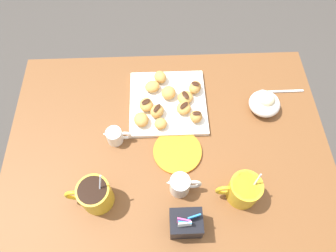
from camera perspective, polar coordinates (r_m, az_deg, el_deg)
The scene contains 28 objects.
ground_plane at distance 1.69m, azimuth -0.02°, elevation -13.59°, with size 8.00×8.00×0.00m, color #423D38.
dining_table at distance 1.14m, azimuth -0.03°, elevation -5.62°, with size 1.07×0.75×0.71m.
pastry_plate_square at distance 1.09m, azimuth -0.03°, elevation 4.39°, with size 0.27×0.27×0.02m, color white.
coffee_mug_mustard_left at distance 0.94m, azimuth 13.91°, elevation -11.47°, with size 0.13×0.09×0.14m.
coffee_mug_mustard_right at distance 0.93m, azimuth -13.55°, elevation -12.36°, with size 0.14×0.10×0.15m.
cream_pitcher_white at distance 0.93m, azimuth 2.36°, elevation -10.90°, with size 0.10×0.06×0.07m.
sugar_caddy at distance 0.89m, azimuth 3.35°, elevation -17.70°, with size 0.09×0.07×0.11m.
ice_cream_bowl at distance 1.11m, azimuth 17.62°, elevation 4.13°, with size 0.11×0.11×0.08m.
chocolate_sauce_pitcher at distance 1.01m, azimuth -9.90°, elevation -1.80°, with size 0.09×0.05×0.06m.
saucer_orange_left at distance 1.00m, azimuth 1.77°, elevation -4.79°, with size 0.16×0.16×0.01m, color orange.
loose_spoon_near_saucer at distance 1.19m, azimuth 19.49°, elevation 6.09°, with size 0.16×0.02×0.01m.
beignet_0 at distance 1.04m, azimuth -2.05°, elevation 2.80°, with size 0.05×0.04×0.04m, color #D19347.
chocolate_drizzle_0 at distance 1.02m, azimuth -2.08°, elevation 3.41°, with size 0.04×0.02×0.01m, color #381E11.
beignet_1 at distance 1.10m, azimuth 5.07°, elevation 7.21°, with size 0.04×0.05×0.04m, color #D19347.
chocolate_drizzle_1 at distance 1.08m, azimuth 5.15°, elevation 7.88°, with size 0.03×0.02×0.01m, color #381E11.
beignet_2 at distance 1.05m, azimuth 2.95°, elevation 3.34°, with size 0.05×0.05×0.03m, color #D19347.
chocolate_drizzle_2 at distance 1.04m, azimuth 3.00°, elevation 3.87°, with size 0.04×0.02×0.01m, color #381E11.
beignet_3 at distance 1.03m, azimuth 5.28°, elevation 1.78°, with size 0.04×0.04×0.04m, color #D19347.
chocolate_drizzle_3 at distance 1.02m, azimuth 5.38°, elevation 2.39°, with size 0.03×0.02×0.01m, color #381E11.
beignet_4 at distance 1.06m, azimuth -4.11°, elevation 3.98°, with size 0.05×0.05×0.03m, color #D19347.
chocolate_drizzle_4 at distance 1.04m, azimuth -4.17°, elevation 4.55°, with size 0.03×0.02×0.01m, color #381E11.
beignet_5 at distance 1.11m, azimuth -2.95°, elevation 7.38°, with size 0.05×0.05×0.03m, color #D19347.
beignet_6 at distance 1.13m, azimuth -1.45°, elevation 9.13°, with size 0.05×0.04×0.04m, color #D19347.
beignet_7 at distance 1.08m, azimuth 0.10°, elevation 6.24°, with size 0.05×0.05×0.04m, color #D19347.
beignet_8 at distance 1.03m, azimuth -5.02°, elevation 1.20°, with size 0.05×0.05×0.04m, color #D19347.
beignet_9 at distance 1.02m, azimuth -1.38°, elevation 0.43°, with size 0.04×0.04×0.03m, color #D19347.
beignet_10 at distance 1.08m, azimuth 3.24°, elevation 5.35°, with size 0.05×0.06×0.03m, color #D19347.
chocolate_drizzle_10 at distance 1.07m, azimuth 3.28°, elevation 5.83°, with size 0.04×0.02×0.01m, color #381E11.
Camera 1 is at (0.02, 0.46, 1.63)m, focal length 32.64 mm.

